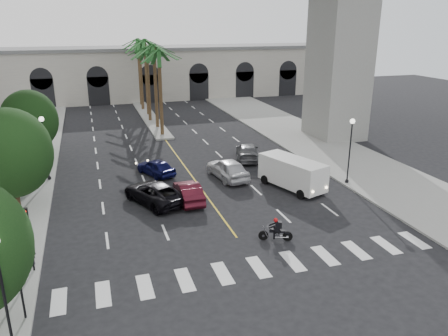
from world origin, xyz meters
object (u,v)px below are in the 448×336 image
motorcycle_rider (277,230)px  lamp_post_left_far (45,143)px  traffic_signal_near (18,270)px  car_d (247,152)px  pedestrian_a (29,250)px  traffic_signal_far (28,229)px  cargo_van (293,172)px  lamp_post_left_near (3,289)px  car_b (188,192)px  car_e (156,167)px  lamp_post_right (350,146)px  car_c (155,193)px  car_a (228,169)px

motorcycle_rider → lamp_post_left_far: bearing=154.2°
traffic_signal_near → car_d: traffic_signal_near is taller
pedestrian_a → lamp_post_left_far: bearing=85.9°
traffic_signal_far → cargo_van: bearing=21.1°
lamp_post_left_near → traffic_signal_far: bearing=89.1°
lamp_post_left_far → car_b: bearing=-37.6°
car_b → car_e: car_b is taller
lamp_post_right → lamp_post_left_far: bearing=160.7°
lamp_post_left_near → car_d: (17.55, 21.72, -2.47)m
lamp_post_left_near → lamp_post_left_far: size_ratio=1.00×
car_c → pedestrian_a: 10.18m
car_c → car_a: bearing=-177.7°
car_a → car_b: bearing=34.1°
lamp_post_left_near → traffic_signal_near: 2.60m
traffic_signal_near → car_e: traffic_signal_near is taller
traffic_signal_near → lamp_post_left_near: bearing=-92.3°
lamp_post_left_near → car_b: lamp_post_left_near is taller
car_e → traffic_signal_near: bearing=39.0°
lamp_post_left_near → traffic_signal_near: bearing=87.7°
cargo_van → pedestrian_a: cargo_van is taller
lamp_post_left_near → lamp_post_right: (22.80, 13.00, 0.00)m
car_b → car_c: 2.41m
traffic_signal_far → cargo_van: traffic_signal_far is taller
cargo_van → traffic_signal_far: bearing=-178.2°
lamp_post_left_near → car_a: bearing=50.6°
car_b → car_a: bearing=-137.8°
traffic_signal_far → cargo_van: (18.08, 6.97, -1.18)m
car_b → motorcycle_rider: bearing=116.1°
car_a → lamp_post_right: bearing=146.1°
lamp_post_left_near → car_e: lamp_post_left_near is taller
traffic_signal_near → traffic_signal_far: 4.00m
car_d → pedestrian_a: 22.87m
traffic_signal_near → traffic_signal_far: (0.00, 4.00, 0.00)m
car_b → car_d: car_d is taller
traffic_signal_near → cargo_van: (18.08, 10.97, -1.18)m
motorcycle_rider → car_e: size_ratio=0.47×
lamp_post_left_near → lamp_post_right: size_ratio=1.00×
lamp_post_left_far → car_e: lamp_post_left_far is taller
pedestrian_a → traffic_signal_far: bearing=-77.0°
traffic_signal_far → car_e: traffic_signal_far is taller
traffic_signal_near → pedestrian_a: (-0.20, 4.67, -1.49)m
traffic_signal_near → car_b: traffic_signal_near is taller
lamp_post_left_near → car_c: 15.99m
motorcycle_rider → car_c: size_ratio=0.35×
traffic_signal_near → car_c: bearing=56.8°
lamp_post_right → pedestrian_a: (-22.90, -5.83, -2.20)m
cargo_van → pedestrian_a: (-18.28, -6.30, -0.31)m
car_e → cargo_van: (9.60, -6.38, 0.64)m
traffic_signal_far → car_c: traffic_signal_far is taller
traffic_signal_far → car_b: bearing=35.1°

